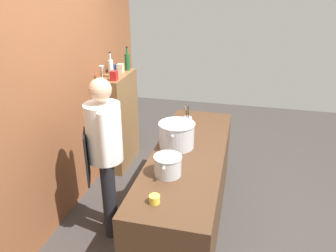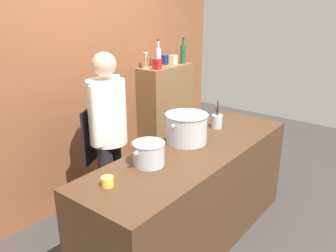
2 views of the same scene
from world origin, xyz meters
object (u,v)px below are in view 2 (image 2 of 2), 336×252
(spice_tin_red, at_px, (157,64))
(stockpot_large, at_px, (187,128))
(spice_tin_navy, at_px, (165,60))
(utensil_crock, at_px, (217,121))
(wine_glass_wide, at_px, (146,57))
(wine_bottle_clear, at_px, (158,57))
(wine_bottle_green, at_px, (183,54))
(chef, at_px, (108,130))
(butter_jar, at_px, (107,182))
(stockpot_small, at_px, (149,154))
(spice_tin_cream, at_px, (173,60))

(spice_tin_red, bearing_deg, stockpot_large, -128.51)
(spice_tin_navy, bearing_deg, stockpot_large, -134.63)
(utensil_crock, bearing_deg, wine_glass_wide, 77.88)
(wine_glass_wide, bearing_deg, wine_bottle_clear, -13.50)
(utensil_crock, xyz_separation_m, wine_bottle_green, (0.82, 0.99, 0.47))
(chef, distance_m, spice_tin_navy, 1.56)
(chef, bearing_deg, spice_tin_navy, 173.65)
(chef, relative_size, spice_tin_navy, 14.60)
(spice_tin_navy, bearing_deg, chef, -161.58)
(butter_jar, bearing_deg, wine_bottle_clear, 30.37)
(utensil_crock, relative_size, butter_jar, 3.26)
(wine_bottle_clear, bearing_deg, wine_glass_wide, 166.50)
(stockpot_small, distance_m, wine_bottle_green, 2.14)
(stockpot_small, relative_size, spice_tin_red, 2.56)
(stockpot_small, xyz_separation_m, spice_tin_red, (1.30, 1.00, 0.39))
(wine_bottle_green, bearing_deg, spice_tin_navy, 143.57)
(spice_tin_navy, bearing_deg, wine_bottle_clear, -162.30)
(butter_jar, relative_size, spice_tin_navy, 0.74)
(wine_bottle_clear, height_order, wine_glass_wide, wine_bottle_clear)
(stockpot_large, distance_m, spice_tin_cream, 1.58)
(chef, height_order, butter_jar, chef)
(stockpot_small, bearing_deg, spice_tin_red, 37.39)
(chef, distance_m, wine_bottle_green, 1.72)
(utensil_crock, bearing_deg, spice_tin_cream, 57.25)
(wine_bottle_green, bearing_deg, wine_glass_wide, 168.09)
(butter_jar, bearing_deg, spice_tin_navy, 29.24)
(chef, bearing_deg, wine_bottle_green, 166.82)
(wine_bottle_clear, bearing_deg, stockpot_large, -130.54)
(butter_jar, height_order, spice_tin_red, spice_tin_red)
(stockpot_small, xyz_separation_m, utensil_crock, (1.02, 0.02, -0.02))
(stockpot_large, relative_size, stockpot_small, 1.38)
(utensil_crock, bearing_deg, chef, 140.67)
(wine_bottle_clear, bearing_deg, stockpot_small, -142.89)
(wine_glass_wide, bearing_deg, butter_jar, -145.98)
(spice_tin_cream, bearing_deg, stockpot_small, -147.90)
(stockpot_large, xyz_separation_m, utensil_crock, (0.48, -0.02, -0.06))
(stockpot_small, distance_m, spice_tin_red, 1.68)
(wine_bottle_clear, xyz_separation_m, spice_tin_red, (-0.14, -0.09, -0.06))
(butter_jar, relative_size, wine_bottle_clear, 0.26)
(spice_tin_red, bearing_deg, wine_bottle_green, 1.73)
(stockpot_small, bearing_deg, spice_tin_navy, 35.09)
(stockpot_large, height_order, wine_bottle_green, wine_bottle_green)
(spice_tin_red, distance_m, spice_tin_cream, 0.40)
(stockpot_large, xyz_separation_m, spice_tin_cream, (1.15, 1.02, 0.35))
(wine_bottle_clear, distance_m, spice_tin_navy, 0.22)
(utensil_crock, bearing_deg, wine_bottle_clear, 68.63)
(butter_jar, bearing_deg, spice_tin_cream, 26.68)
(wine_bottle_green, bearing_deg, butter_jar, -155.87)
(utensil_crock, height_order, spice_tin_cream, spice_tin_cream)
(utensil_crock, distance_m, butter_jar, 1.43)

